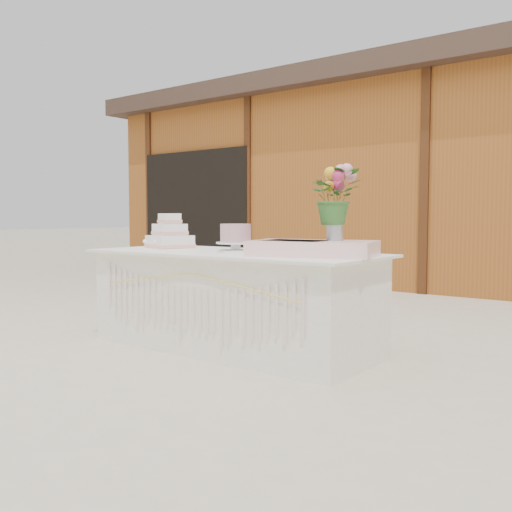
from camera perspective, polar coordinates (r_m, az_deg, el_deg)
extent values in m
plane|color=beige|center=(4.59, -2.31, -9.21)|extent=(80.00, 80.00, 0.00)
cube|color=brown|center=(9.87, 20.72, 6.36)|extent=(12.00, 4.00, 3.00)
cube|color=#38281F|center=(10.08, 20.96, 15.77)|extent=(12.60, 4.60, 0.30)
cube|color=black|center=(10.24, -6.15, 4.26)|extent=(2.40, 0.08, 2.20)
cube|color=white|center=(4.52, -2.32, -4.58)|extent=(2.28, 0.88, 0.75)
cube|color=white|center=(4.48, -2.34, 0.30)|extent=(2.40, 1.00, 0.02)
cube|color=white|center=(5.05, -8.61, 1.42)|extent=(0.40, 0.40, 0.11)
cube|color=#F5B29B|center=(5.05, -8.60, 1.05)|extent=(0.42, 0.42, 0.03)
cube|color=white|center=(5.05, -8.62, 2.63)|extent=(0.29, 0.29, 0.10)
cube|color=#F5B29B|center=(5.05, -8.62, 2.31)|extent=(0.31, 0.31, 0.03)
cube|color=white|center=(5.05, -8.63, 3.72)|extent=(0.19, 0.19, 0.09)
cube|color=#F5B29B|center=(5.05, -8.63, 3.45)|extent=(0.20, 0.20, 0.03)
cylinder|color=white|center=(4.45, -2.05, 0.51)|extent=(0.26, 0.26, 0.02)
cylinder|color=white|center=(4.44, -2.05, 0.93)|extent=(0.08, 0.08, 0.05)
cylinder|color=white|center=(4.44, -2.05, 1.33)|extent=(0.30, 0.30, 0.01)
cylinder|color=#C38D93|center=(4.44, -2.06, 2.32)|extent=(0.24, 0.24, 0.14)
cube|color=#FFD0CD|center=(4.02, 5.75, 0.77)|extent=(0.96, 0.71, 0.11)
cylinder|color=#BABAC0|center=(4.00, 7.89, 2.66)|extent=(0.12, 0.12, 0.16)
imported|color=#306127|center=(4.00, 7.93, 6.57)|extent=(0.46, 0.45, 0.39)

